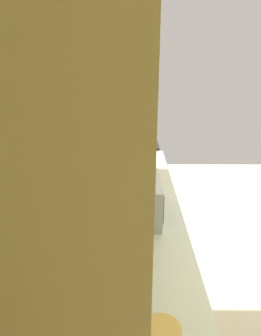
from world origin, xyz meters
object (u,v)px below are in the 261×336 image
oven_range (133,177)px  microwave (131,198)px  kettle (146,167)px  bowl (163,331)px

oven_range → microwave: 1.89m
microwave → kettle: size_ratio=2.44×
oven_range → bowl: 2.77m
bowl → kettle: bearing=0.0°
microwave → bowl: microwave is taller
oven_range → microwave: size_ratio=2.50×
microwave → bowl: 0.94m
oven_range → microwave: (-1.80, 0.01, 0.58)m
kettle → bowl: bearing=180.0°
oven_range → kettle: kettle is taller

